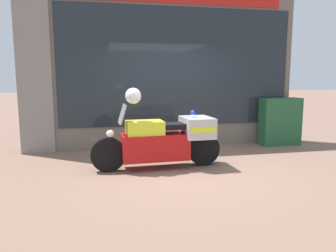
% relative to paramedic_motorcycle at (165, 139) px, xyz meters
% --- Properties ---
extents(ground_plane, '(60.00, 60.00, 0.00)m').
position_rel_paramedic_motorcycle_xyz_m(ground_plane, '(0.36, -0.06, -0.55)').
color(ground_plane, '#7A5B4C').
extents(shop_building, '(6.52, 0.55, 3.75)m').
position_rel_paramedic_motorcycle_xyz_m(shop_building, '(-0.01, 1.94, 1.34)').
color(shop_building, '#6B6056').
rests_on(shop_building, ground).
extents(window_display, '(5.35, 0.30, 2.03)m').
position_rel_paramedic_motorcycle_xyz_m(window_display, '(0.64, 1.97, -0.07)').
color(window_display, slate).
rests_on(window_display, ground).
extents(paramedic_motorcycle, '(2.45, 0.73, 1.22)m').
position_rel_paramedic_motorcycle_xyz_m(paramedic_motorcycle, '(0.00, 0.00, 0.00)').
color(paramedic_motorcycle, black).
rests_on(paramedic_motorcycle, ground).
extents(utility_cabinet, '(0.99, 0.40, 1.17)m').
position_rel_paramedic_motorcycle_xyz_m(utility_cabinet, '(3.22, 1.44, 0.04)').
color(utility_cabinet, '#235633').
rests_on(utility_cabinet, ground).
extents(white_helmet, '(0.29, 0.29, 0.29)m').
position_rel_paramedic_motorcycle_xyz_m(white_helmet, '(-0.59, -0.02, 0.82)').
color(white_helmet, white).
rests_on(white_helmet, paramedic_motorcycle).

